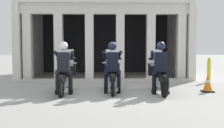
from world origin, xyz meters
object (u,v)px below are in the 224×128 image
(motorcycle_center, at_px, (112,76))
(motorcycle_right, at_px, (159,76))
(police_officer_right, at_px, (161,63))
(motorcycle_left, at_px, (66,77))
(police_officer_left, at_px, (64,63))
(bollard_kerbside, at_px, (209,70))
(police_officer_center, at_px, (112,63))
(traffic_cone_flank, at_px, (208,83))

(motorcycle_center, bearing_deg, motorcycle_right, -2.29)
(motorcycle_right, distance_m, police_officer_right, 0.52)
(police_officer_right, bearing_deg, motorcycle_left, 178.23)
(police_officer_left, bearing_deg, police_officer_right, 0.28)
(motorcycle_left, bearing_deg, bollard_kerbside, 24.13)
(police_officer_center, distance_m, traffic_cone_flank, 3.10)
(motorcycle_center, bearing_deg, bollard_kerbside, 33.24)
(motorcycle_center, height_order, traffic_cone_flank, motorcycle_center)
(motorcycle_right, height_order, traffic_cone_flank, motorcycle_right)
(motorcycle_left, distance_m, bollard_kerbside, 5.94)
(motorcycle_right, distance_m, bollard_kerbside, 3.47)
(police_officer_right, bearing_deg, bollard_kerbside, 50.70)
(motorcycle_left, relative_size, motorcycle_right, 1.00)
(traffic_cone_flank, bearing_deg, police_officer_right, -169.03)
(police_officer_center, relative_size, bollard_kerbside, 1.58)
(police_officer_right, bearing_deg, motorcycle_center, 167.09)
(motorcycle_right, height_order, bollard_kerbside, motorcycle_right)
(motorcycle_left, xyz_separation_m, motorcycle_right, (2.92, -0.02, 0.00))
(motorcycle_center, relative_size, police_officer_center, 1.29)
(motorcycle_left, height_order, police_officer_left, police_officer_left)
(police_officer_center, relative_size, motorcycle_right, 0.78)
(police_officer_left, xyz_separation_m, motorcycle_center, (1.46, 0.43, -0.44))
(motorcycle_right, xyz_separation_m, traffic_cone_flank, (1.57, 0.02, -0.21))
(police_officer_left, height_order, motorcycle_center, police_officer_left)
(motorcycle_right, bearing_deg, motorcycle_left, -176.23)
(motorcycle_center, bearing_deg, traffic_cone_flank, 1.46)
(traffic_cone_flank, bearing_deg, motorcycle_left, 179.97)
(police_officer_left, height_order, police_officer_right, same)
(police_officer_left, bearing_deg, bollard_kerbside, 26.58)
(police_officer_right, height_order, traffic_cone_flank, police_officer_right)
(motorcycle_left, bearing_deg, police_officer_center, -4.76)
(bollard_kerbside, bearing_deg, motorcycle_center, -150.97)
(police_officer_center, xyz_separation_m, traffic_cone_flank, (3.03, 0.14, -0.65))
(motorcycle_left, relative_size, police_officer_left, 1.29)
(motorcycle_right, xyz_separation_m, police_officer_right, (-0.00, -0.28, 0.44))
(police_officer_left, relative_size, motorcycle_right, 0.78)
(motorcycle_left, bearing_deg, motorcycle_right, 0.28)
(police_officer_right, distance_m, traffic_cone_flank, 1.73)
(police_officer_right, bearing_deg, motorcycle_right, 93.96)
(motorcycle_center, distance_m, motorcycle_right, 1.47)
(police_officer_left, bearing_deg, traffic_cone_flank, 4.32)
(police_officer_left, bearing_deg, motorcycle_center, 17.01)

